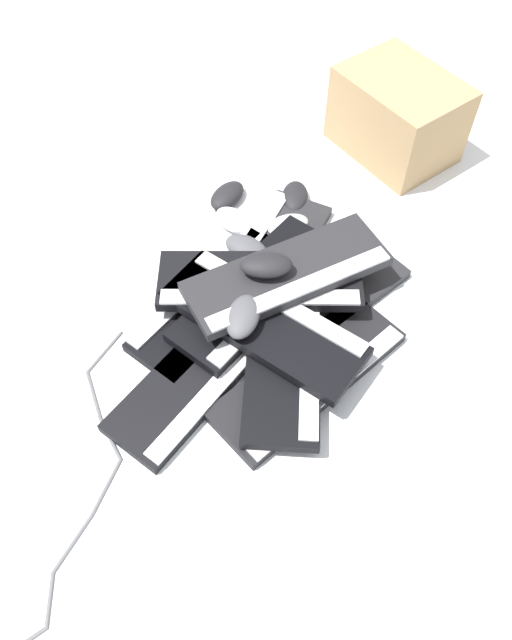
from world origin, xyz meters
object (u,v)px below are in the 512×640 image
(mouse_1, at_px, (287,226))
(mouse_5, at_px, (295,197))
(mouse_3, at_px, (266,265))
(keyboard_0, at_px, (215,299))
(keyboard_8, at_px, (264,322))
(keyboard_4, at_px, (266,261))
(mouse_4, at_px, (243,317))
(keyboard_2, at_px, (309,375))
(keyboard_1, at_px, (201,371))
(keyboard_6, at_px, (284,348))
(cardboard_box, at_px, (397,116))
(keyboard_7, at_px, (260,282))
(keyboard_5, at_px, (258,291))
(keyboard_3, at_px, (318,303))
(keyboard_9, at_px, (288,274))
(mouse_2, at_px, (227,195))
(mouse_6, at_px, (235,220))
(mouse_0, at_px, (247,248))

(mouse_1, bearing_deg, mouse_5, 55.90)
(mouse_3, bearing_deg, keyboard_0, -3.63)
(keyboard_0, relative_size, mouse_1, 4.18)
(keyboard_8, xyz_separation_m, mouse_1, (0.10, -0.31, -0.05))
(keyboard_4, height_order, mouse_4, mouse_4)
(keyboard_2, distance_m, mouse_4, 0.18)
(keyboard_1, distance_m, mouse_5, 0.55)
(keyboard_6, distance_m, cardboard_box, 0.75)
(keyboard_7, xyz_separation_m, mouse_1, (0.04, -0.22, -0.05))
(keyboard_6, bearing_deg, keyboard_4, -54.67)
(keyboard_0, xyz_separation_m, keyboard_1, (-0.07, 0.17, 0.00))
(keyboard_5, bearing_deg, keyboard_3, -157.05)
(keyboard_3, xyz_separation_m, keyboard_6, (0.01, 0.16, 0.03))
(keyboard_5, distance_m, mouse_4, 0.14)
(keyboard_9, xyz_separation_m, mouse_2, (0.28, -0.22, -0.08))
(keyboard_0, bearing_deg, keyboard_9, -152.31)
(keyboard_0, distance_m, keyboard_5, 0.10)
(keyboard_2, xyz_separation_m, keyboard_9, (0.13, -0.15, 0.09))
(keyboard_6, bearing_deg, keyboard_1, 40.33)
(mouse_2, bearing_deg, keyboard_4, -121.15)
(keyboard_1, height_order, cardboard_box, cardboard_box)
(mouse_1, bearing_deg, keyboard_6, -114.74)
(keyboard_5, bearing_deg, mouse_5, -78.49)
(keyboard_4, bearing_deg, keyboard_7, 109.91)
(keyboard_6, relative_size, mouse_6, 4.21)
(keyboard_2, bearing_deg, mouse_5, -60.70)
(mouse_0, bearing_deg, keyboard_9, -19.37)
(mouse_2, height_order, mouse_4, mouse_4)
(keyboard_4, bearing_deg, mouse_0, 17.92)
(mouse_0, height_order, mouse_2, mouse_0)
(mouse_6, height_order, cardboard_box, cardboard_box)
(mouse_0, bearing_deg, keyboard_4, 24.20)
(mouse_1, xyz_separation_m, mouse_5, (0.03, -0.10, 0.00))
(keyboard_0, height_order, mouse_6, mouse_6)
(keyboard_4, height_order, mouse_0, mouse_0)
(cardboard_box, bearing_deg, keyboard_8, 88.92)
(keyboard_2, height_order, mouse_1, mouse_1)
(keyboard_4, height_order, keyboard_9, keyboard_9)
(keyboard_1, xyz_separation_m, mouse_0, (0.06, -0.31, 0.04))
(keyboard_9, relative_size, mouse_1, 4.06)
(keyboard_9, distance_m, mouse_0, 0.16)
(keyboard_2, bearing_deg, mouse_6, -41.48)
(keyboard_8, xyz_separation_m, mouse_5, (0.13, -0.41, -0.05))
(keyboard_5, xyz_separation_m, keyboard_6, (-0.12, 0.11, 0.00))
(keyboard_3, height_order, mouse_2, mouse_2)
(keyboard_1, relative_size, mouse_6, 4.16)
(keyboard_0, xyz_separation_m, keyboard_4, (-0.05, -0.15, 0.00))
(mouse_3, bearing_deg, keyboard_5, -24.79)
(keyboard_7, relative_size, mouse_4, 4.17)
(mouse_6, bearing_deg, keyboard_6, 146.06)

